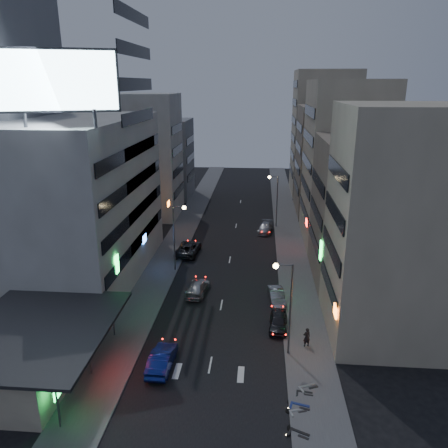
# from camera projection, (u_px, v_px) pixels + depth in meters

# --- Properties ---
(ground) EXTENTS (180.00, 180.00, 0.00)m
(ground) POSITION_uv_depth(u_px,v_px,m) (204.00, 399.00, 31.14)
(ground) COLOR black
(ground) RESTS_ON ground
(sidewalk_left) EXTENTS (4.00, 120.00, 0.12)m
(sidewalk_left) POSITION_uv_depth(u_px,v_px,m) (174.00, 246.00, 60.21)
(sidewalk_left) COLOR #4C4C4F
(sidewalk_left) RESTS_ON ground
(sidewalk_right) EXTENTS (4.00, 120.00, 0.12)m
(sidewalk_right) POSITION_uv_depth(u_px,v_px,m) (291.00, 250.00, 58.93)
(sidewalk_right) COLOR #4C4C4F
(sidewalk_right) RESTS_ON ground
(food_court) EXTENTS (11.00, 13.00, 3.88)m
(food_court) POSITION_uv_depth(u_px,v_px,m) (28.00, 350.00, 33.54)
(food_court) COLOR #BCAE93
(food_court) RESTS_ON ground
(white_building) EXTENTS (14.00, 24.00, 18.00)m
(white_building) POSITION_uv_depth(u_px,v_px,m) (75.00, 201.00, 48.70)
(white_building) COLOR beige
(white_building) RESTS_ON ground
(grey_tower) EXTENTS (10.00, 14.00, 34.00)m
(grey_tower) POSITION_uv_depth(u_px,v_px,m) (2.00, 125.00, 49.81)
(grey_tower) COLOR slate
(grey_tower) RESTS_ON ground
(shophouse_near) EXTENTS (10.00, 11.00, 20.00)m
(shophouse_near) POSITION_uv_depth(u_px,v_px,m) (394.00, 226.00, 36.83)
(shophouse_near) COLOR #BCAE93
(shophouse_near) RESTS_ON ground
(shophouse_mid) EXTENTS (11.00, 12.00, 16.00)m
(shophouse_mid) POSITION_uv_depth(u_px,v_px,m) (367.00, 211.00, 48.31)
(shophouse_mid) COLOR gray
(shophouse_mid) RESTS_ON ground
(shophouse_far) EXTENTS (10.00, 14.00, 22.00)m
(shophouse_far) POSITION_uv_depth(u_px,v_px,m) (344.00, 164.00, 59.76)
(shophouse_far) COLOR #BCAE93
(shophouse_far) RESTS_ON ground
(far_left_a) EXTENTS (11.00, 10.00, 20.00)m
(far_left_a) POSITION_uv_depth(u_px,v_px,m) (145.00, 157.00, 71.98)
(far_left_a) COLOR beige
(far_left_a) RESTS_ON ground
(far_left_b) EXTENTS (12.00, 10.00, 15.00)m
(far_left_b) POSITION_uv_depth(u_px,v_px,m) (160.00, 159.00, 85.12)
(far_left_b) COLOR slate
(far_left_b) RESTS_ON ground
(far_right_a) EXTENTS (11.00, 12.00, 18.00)m
(far_right_a) POSITION_uv_depth(u_px,v_px,m) (330.00, 160.00, 74.56)
(far_right_a) COLOR gray
(far_right_a) RESTS_ON ground
(far_right_b) EXTENTS (12.00, 12.00, 24.00)m
(far_right_b) POSITION_uv_depth(u_px,v_px,m) (324.00, 133.00, 86.88)
(far_right_b) COLOR #BCAE93
(far_right_b) RESTS_ON ground
(billboard) EXTENTS (9.52, 3.75, 6.20)m
(billboard) POSITION_uv_depth(u_px,v_px,m) (55.00, 81.00, 34.99)
(billboard) COLOR #595B60
(billboard) RESTS_ON white_building
(street_lamp_right_near) EXTENTS (1.60, 0.44, 8.02)m
(street_lamp_right_near) POSITION_uv_depth(u_px,v_px,m) (286.00, 296.00, 34.71)
(street_lamp_right_near) COLOR #595B60
(street_lamp_right_near) RESTS_ON sidewalk_right
(street_lamp_left) EXTENTS (1.60, 0.44, 8.02)m
(street_lamp_left) POSITION_uv_depth(u_px,v_px,m) (177.00, 229.00, 50.83)
(street_lamp_left) COLOR #595B60
(street_lamp_left) RESTS_ON sidewalk_left
(street_lamp_right_far) EXTENTS (1.60, 0.44, 8.02)m
(street_lamp_right_far) POSITION_uv_depth(u_px,v_px,m) (275.00, 194.00, 66.96)
(street_lamp_right_far) COLOR #595B60
(street_lamp_right_far) RESTS_ON sidewalk_right
(parked_car_right_near) EXTENTS (1.87, 4.12, 1.37)m
(parked_car_right_near) POSITION_uv_depth(u_px,v_px,m) (278.00, 322.00, 39.95)
(parked_car_right_near) COLOR #232428
(parked_car_right_near) RESTS_ON ground
(parked_car_right_mid) EXTENTS (1.88, 4.28, 1.37)m
(parked_car_right_mid) POSITION_uv_depth(u_px,v_px,m) (277.00, 296.00, 44.70)
(parked_car_right_mid) COLOR gray
(parked_car_right_mid) RESTS_ON ground
(parked_car_left) EXTENTS (3.04, 5.97, 1.61)m
(parked_car_left) POSITION_uv_depth(u_px,v_px,m) (188.00, 248.00, 57.44)
(parked_car_left) COLOR #292A2F
(parked_car_left) RESTS_ON ground
(parked_car_right_far) EXTENTS (2.49, 4.93, 1.37)m
(parked_car_right_far) POSITION_uv_depth(u_px,v_px,m) (265.00, 228.00, 65.94)
(parked_car_right_far) COLOR gray
(parked_car_right_far) RESTS_ON ground
(road_car_blue) EXTENTS (1.75, 4.74, 1.55)m
(road_car_blue) POSITION_uv_depth(u_px,v_px,m) (162.00, 359.00, 34.38)
(road_car_blue) COLOR navy
(road_car_blue) RESTS_ON ground
(road_car_silver) EXTENTS (2.46, 4.99, 1.40)m
(road_car_silver) POSITION_uv_depth(u_px,v_px,m) (198.00, 287.00, 46.63)
(road_car_silver) COLOR #A4A8AC
(road_car_silver) RESTS_ON ground
(person) EXTENTS (0.74, 0.61, 1.74)m
(person) POSITION_uv_depth(u_px,v_px,m) (307.00, 337.00, 36.97)
(person) COLOR black
(person) RESTS_ON sidewalk_right
(scooter_black_a) EXTENTS (1.40, 2.05, 1.20)m
(scooter_black_a) POSITION_uv_depth(u_px,v_px,m) (311.00, 427.00, 27.65)
(scooter_black_a) COLOR black
(scooter_black_a) RESTS_ON sidewalk_right
(scooter_silver_a) EXTENTS (1.07, 1.77, 1.02)m
(scooter_silver_a) POSITION_uv_depth(u_px,v_px,m) (304.00, 401.00, 30.04)
(scooter_silver_a) COLOR #9B9EA3
(scooter_silver_a) RESTS_ON sidewalk_right
(scooter_blue) EXTENTS (1.15, 2.10, 1.22)m
(scooter_blue) POSITION_uv_depth(u_px,v_px,m) (311.00, 399.00, 30.14)
(scooter_blue) COLOR navy
(scooter_blue) RESTS_ON sidewalk_right
(scooter_black_b) EXTENTS (0.80, 1.80, 1.06)m
(scooter_black_b) POSITION_uv_depth(u_px,v_px,m) (313.00, 386.00, 31.52)
(scooter_black_b) COLOR black
(scooter_black_b) RESTS_ON sidewalk_right
(scooter_silver_b) EXTENTS (1.42, 2.10, 1.22)m
(scooter_silver_b) POSITION_uv_depth(u_px,v_px,m) (315.00, 376.00, 32.47)
(scooter_silver_b) COLOR #9EA1A5
(scooter_silver_b) RESTS_ON sidewalk_right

